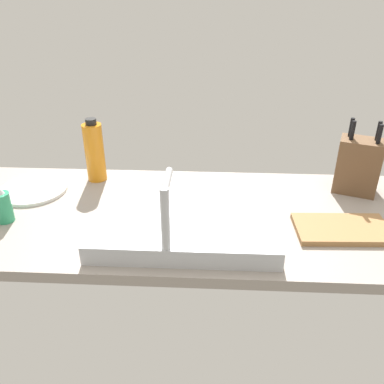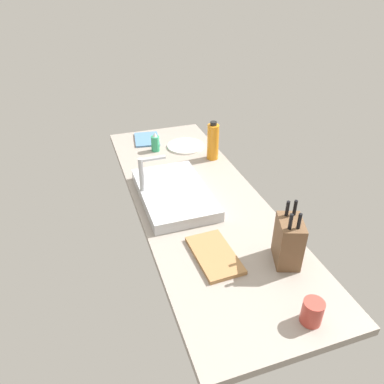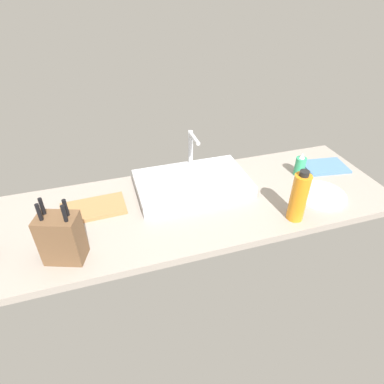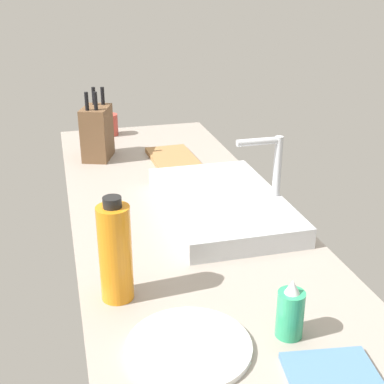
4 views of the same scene
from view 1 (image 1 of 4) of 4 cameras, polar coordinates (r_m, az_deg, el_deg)
countertop_slab at (r=135.74cm, az=0.75°, el=-3.70°), size 192.02×64.31×3.50cm
sink_basin at (r=123.52cm, az=-0.99°, el=-4.75°), size 54.70×33.73×5.73cm
faucet at (r=106.25cm, az=-3.77°, el=-3.67°), size 5.50×13.84×23.71cm
knife_block at (r=155.66cm, az=22.26°, el=3.45°), size 16.87×13.79×26.51cm
cutting_board at (r=133.77cm, az=20.30°, el=-4.89°), size 29.15×17.08×1.80cm
soap_bottle at (r=141.68cm, az=-25.00°, el=-1.79°), size 5.45×5.45×12.68cm
water_bottle at (r=156.91cm, az=-13.50°, el=5.51°), size 7.21×7.21×24.16cm
dinner_plate at (r=159.41cm, az=-21.36°, el=0.36°), size 24.35×24.35×1.20cm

